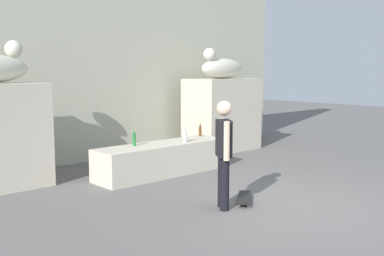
{
  "coord_description": "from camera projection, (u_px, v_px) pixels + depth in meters",
  "views": [
    {
      "loc": [
        -5.87,
        -4.2,
        2.15
      ],
      "look_at": [
        -0.32,
        1.83,
        1.1
      ],
      "focal_mm": 43.45,
      "sensor_mm": 36.0,
      "label": 1
    }
  ],
  "objects": [
    {
      "name": "pedestal_right",
      "position": [
        222.0,
        115.0,
        12.27
      ],
      "size": [
        1.91,
        1.13,
        1.89
      ],
      "primitive_type": "cube",
      "color": "beige",
      "rests_on": "ground_plane"
    },
    {
      "name": "ground_plane",
      "position": [
        286.0,
        207.0,
        7.28
      ],
      "size": [
        40.0,
        40.0,
        0.0
      ],
      "primitive_type": "plane",
      "color": "#605E5B"
    },
    {
      "name": "statue_reclining_right",
      "position": [
        222.0,
        68.0,
        12.09
      ],
      "size": [
        1.66,
        0.75,
        0.78
      ],
      "rotation": [
        0.0,
        0.0,
        3.26
      ],
      "color": "beige",
      "rests_on": "pedestal_right"
    },
    {
      "name": "bottle_brown",
      "position": [
        200.0,
        131.0,
        10.47
      ],
      "size": [
        0.06,
        0.06,
        0.29
      ],
      "color": "#593314",
      "rests_on": "ledge_block"
    },
    {
      "name": "bottle_clear",
      "position": [
        185.0,
        136.0,
        9.6
      ],
      "size": [
        0.08,
        0.08,
        0.3
      ],
      "color": "silver",
      "rests_on": "ledge_block"
    },
    {
      "name": "skater",
      "position": [
        224.0,
        150.0,
        7.07
      ],
      "size": [
        0.37,
        0.46,
        1.67
      ],
      "rotation": [
        0.0,
        0.0,
        0.95
      ],
      "color": "black",
      "rests_on": "ground_plane"
    },
    {
      "name": "ledge_block",
      "position": [
        163.0,
        159.0,
        9.47
      ],
      "size": [
        2.94,
        0.79,
        0.64
      ],
      "primitive_type": "cube",
      "color": "beige",
      "rests_on": "ground_plane"
    },
    {
      "name": "skateboard",
      "position": [
        244.0,
        198.0,
        7.55
      ],
      "size": [
        0.75,
        0.66,
        0.08
      ],
      "rotation": [
        0.0,
        0.0,
        0.69
      ],
      "color": "black",
      "rests_on": "ground_plane"
    },
    {
      "name": "facade_wall",
      "position": [
        95.0,
        17.0,
        10.89
      ],
      "size": [
        11.91,
        0.6,
        6.73
      ],
      "primitive_type": "cube",
      "color": "#B5B69E",
      "rests_on": "ground_plane"
    },
    {
      "name": "bottle_green",
      "position": [
        134.0,
        139.0,
        9.13
      ],
      "size": [
        0.06,
        0.06,
        0.32
      ],
      "color": "#1E722D",
      "rests_on": "ledge_block"
    }
  ]
}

